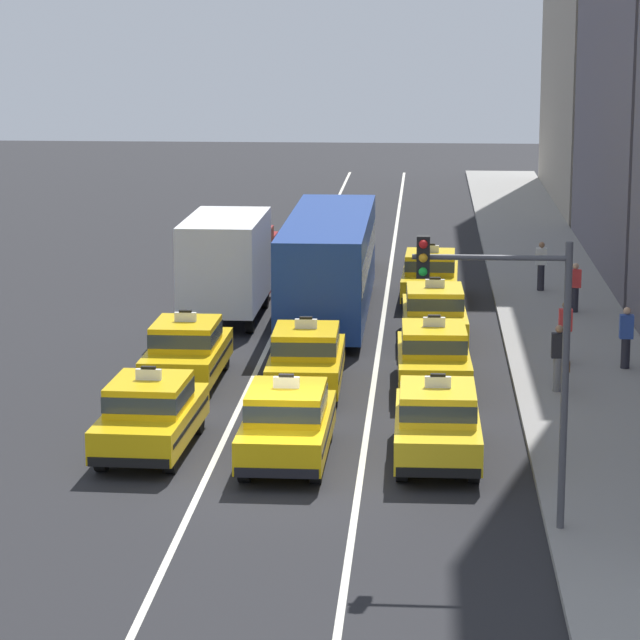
% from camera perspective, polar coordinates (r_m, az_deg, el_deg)
% --- Properties ---
extents(ground_plane, '(160.00, 160.00, 0.00)m').
position_cam_1_polar(ground_plane, '(31.74, -1.43, -6.03)').
color(ground_plane, '#232326').
extents(lane_stripe_left_center, '(0.14, 80.00, 0.01)m').
position_cam_1_polar(lane_stripe_left_center, '(51.22, -1.11, 0.79)').
color(lane_stripe_left_center, silver).
rests_on(lane_stripe_left_center, ground).
extents(lane_stripe_center_right, '(0.14, 80.00, 0.01)m').
position_cam_1_polar(lane_stripe_center_right, '(51.04, 2.47, 0.75)').
color(lane_stripe_center_right, silver).
rests_on(lane_stripe_center_right, ground).
extents(sidewalk_curb, '(4.00, 90.00, 0.15)m').
position_cam_1_polar(sidewalk_curb, '(46.31, 9.24, -0.43)').
color(sidewalk_curb, gray).
rests_on(sidewalk_curb, ground).
extents(taxi_left_nearest, '(1.96, 4.61, 1.96)m').
position_cam_1_polar(taxi_left_nearest, '(33.72, -6.33, -3.48)').
color(taxi_left_nearest, black).
rests_on(taxi_left_nearest, ground).
extents(taxi_left_second, '(1.85, 4.57, 1.96)m').
position_cam_1_polar(taxi_left_second, '(39.75, -4.99, -1.13)').
color(taxi_left_second, black).
rests_on(taxi_left_second, ground).
extents(box_truck_left_third, '(2.33, 6.97, 3.27)m').
position_cam_1_polar(box_truck_left_third, '(48.05, -3.43, 2.21)').
color(box_truck_left_third, black).
rests_on(box_truck_left_third, ground).
extents(sedan_left_fourth, '(1.83, 4.33, 1.58)m').
position_cam_1_polar(sedan_left_fourth, '(55.10, -2.47, 2.45)').
color(sedan_left_fourth, black).
rests_on(sedan_left_fourth, ground).
extents(taxi_center_nearest, '(1.85, 4.57, 1.96)m').
position_cam_1_polar(taxi_center_nearest, '(32.84, -1.24, -3.82)').
color(taxi_center_nearest, black).
rests_on(taxi_center_nearest, ground).
extents(taxi_center_second, '(1.89, 4.59, 1.96)m').
position_cam_1_polar(taxi_center_second, '(38.76, -0.52, -1.41)').
color(taxi_center_second, black).
rests_on(taxi_center_second, ground).
extents(bus_center_third, '(2.55, 11.21, 3.22)m').
position_cam_1_polar(bus_center_third, '(47.77, 0.34, 2.22)').
color(bus_center_third, black).
rests_on(bus_center_third, ground).
extents(taxi_center_fourth, '(1.95, 4.61, 1.96)m').
position_cam_1_polar(taxi_center_fourth, '(56.28, 0.88, 2.68)').
color(taxi_center_fourth, black).
rests_on(taxi_center_fourth, ground).
extents(taxi_right_nearest, '(1.85, 4.57, 1.96)m').
position_cam_1_polar(taxi_right_nearest, '(32.95, 4.39, -3.80)').
color(taxi_right_nearest, black).
rests_on(taxi_right_nearest, ground).
extents(taxi_right_second, '(1.93, 4.60, 1.96)m').
position_cam_1_polar(taxi_right_second, '(39.09, 4.25, -1.34)').
color(taxi_right_second, black).
rests_on(taxi_right_second, ground).
extents(taxi_right_third, '(1.92, 4.60, 1.96)m').
position_cam_1_polar(taxi_right_third, '(44.46, 4.28, 0.25)').
color(taxi_right_third, black).
rests_on(taxi_right_third, ground).
extents(taxi_right_fourth, '(1.92, 4.60, 1.96)m').
position_cam_1_polar(taxi_right_fourth, '(50.78, 4.12, 1.68)').
color(taxi_right_fourth, black).
rests_on(taxi_right_fourth, ground).
extents(pedestrian_near_crosswalk, '(0.36, 0.24, 1.66)m').
position_cam_1_polar(pedestrian_near_crosswalk, '(52.36, 8.24, 2.01)').
color(pedestrian_near_crosswalk, '#23232D').
rests_on(pedestrian_near_crosswalk, sidewalk_curb).
extents(pedestrian_mid_block, '(0.36, 0.24, 1.66)m').
position_cam_1_polar(pedestrian_mid_block, '(41.41, 11.33, -0.64)').
color(pedestrian_mid_block, '#23232D').
rests_on(pedestrian_mid_block, sidewalk_curb).
extents(pedestrian_by_storefront, '(0.36, 0.24, 1.71)m').
position_cam_1_polar(pedestrian_by_storefront, '(41.65, 9.12, -0.45)').
color(pedestrian_by_storefront, '#473828').
rests_on(pedestrian_by_storefront, sidewalk_curb).
extents(pedestrian_trailing, '(0.36, 0.24, 1.57)m').
position_cam_1_polar(pedestrian_trailing, '(48.78, 9.48, 1.21)').
color(pedestrian_trailing, '#23232D').
rests_on(pedestrian_trailing, sidewalk_curb).
extents(pedestrian_far_corner, '(0.47, 0.24, 1.69)m').
position_cam_1_polar(pedestrian_far_corner, '(38.65, 8.89, -1.41)').
color(pedestrian_far_corner, slate).
rests_on(pedestrian_far_corner, sidewalk_curb).
extents(traffic_light_pole, '(2.87, 0.33, 5.58)m').
position_cam_1_polar(traffic_light_pole, '(27.84, 7.20, -0.49)').
color(traffic_light_pole, '#47474C').
rests_on(traffic_light_pole, ground).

